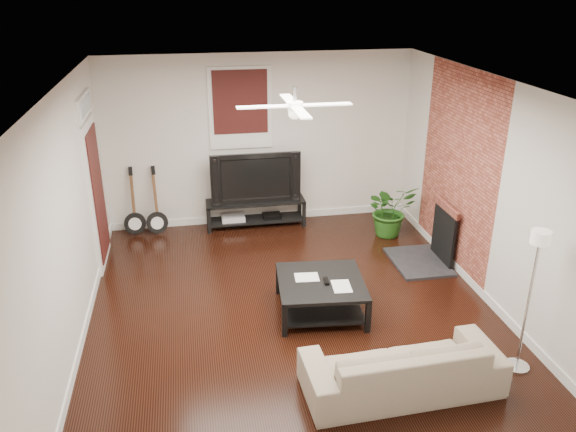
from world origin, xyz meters
name	(u,v)px	position (x,y,z in m)	size (l,w,h in m)	color
room	(294,209)	(0.00, 0.00, 1.40)	(5.01, 6.01, 2.81)	black
brick_accent	(457,170)	(2.49, 1.00, 1.40)	(0.02, 2.20, 2.80)	brown
fireplace	(431,234)	(2.20, 1.00, 0.46)	(0.80, 1.10, 0.92)	black
window_back	(240,108)	(-0.30, 2.97, 1.95)	(1.00, 0.06, 1.30)	black
door_left	(95,180)	(-2.46, 1.90, 1.25)	(0.08, 1.00, 2.50)	white
tv_stand	(256,213)	(-0.12, 2.78, 0.23)	(1.62, 0.43, 0.45)	black
tv	(255,176)	(-0.12, 2.80, 0.87)	(1.45, 0.19, 0.84)	black
coffee_table	(321,296)	(0.34, -0.01, 0.22)	(1.04, 1.04, 0.44)	black
sofa	(402,365)	(0.80, -1.58, 0.29)	(1.99, 0.78, 0.58)	#BCA38D
floor_lamp	(528,302)	(2.15, -1.48, 0.81)	(0.27, 0.27, 1.62)	silver
potted_plant	(390,210)	(1.95, 2.03, 0.43)	(0.78, 0.68, 0.87)	#255C1A
guitar_left	(133,203)	(-2.08, 2.75, 0.56)	(0.35, 0.24, 1.12)	black
guitar_right	(155,202)	(-1.73, 2.72, 0.56)	(0.35, 0.24, 1.12)	black
ceiling_fan	(295,106)	(0.00, 0.00, 2.60)	(1.24, 1.24, 0.32)	white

